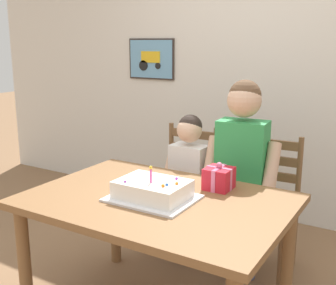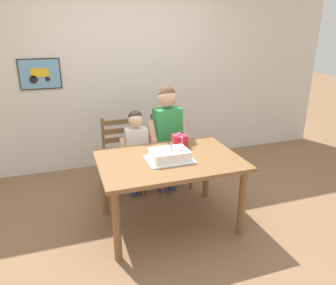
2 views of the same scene
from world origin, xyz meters
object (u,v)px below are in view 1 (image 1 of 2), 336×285
chair_left (183,188)px  child_younger (189,175)px  birthday_cake (153,191)px  gift_box_red_large (219,178)px  dining_table (157,214)px  child_older (242,161)px  chair_right (263,204)px

chair_left → child_younger: (0.14, -0.18, 0.18)m
birthday_cake → gift_box_red_large: (0.23, 0.33, 0.01)m
birthday_cake → child_younger: size_ratio=0.41×
gift_box_red_large → chair_left: 0.83m
birthday_cake → child_younger: bearing=102.9°
chair_left → child_younger: 0.29m
birthday_cake → chair_left: same height
dining_table → child_older: 0.72m
birthday_cake → chair_left: size_ratio=0.48×
gift_box_red_large → dining_table: bearing=-126.4°
dining_table → gift_box_red_large: 0.40m
gift_box_red_large → child_older: child_older is taller
birthday_cake → child_older: 0.73m
chair_left → dining_table: bearing=-69.9°
gift_box_red_large → child_younger: (-0.39, 0.37, -0.15)m
gift_box_red_large → chair_left: (-0.53, 0.55, -0.32)m
child_younger → gift_box_red_large: bearing=-43.5°
child_older → child_younger: size_ratio=1.24×
dining_table → gift_box_red_large: gift_box_red_large is taller
gift_box_red_large → child_older: size_ratio=0.12×
birthday_cake → dining_table: bearing=77.6°
dining_table → birthday_cake: size_ratio=3.12×
dining_table → chair_right: bearing=70.1°
chair_left → child_older: size_ratio=0.70×
dining_table → chair_left: 0.92m
chair_left → chair_right: size_ratio=1.00×
gift_box_red_large → child_younger: size_ratio=0.15×
child_younger → chair_right: bearing=21.1°
dining_table → child_younger: child_younger is taller
birthday_cake → chair_right: bearing=70.3°
birthday_cake → chair_right: same height
gift_box_red_large → chair_right: size_ratio=0.17×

